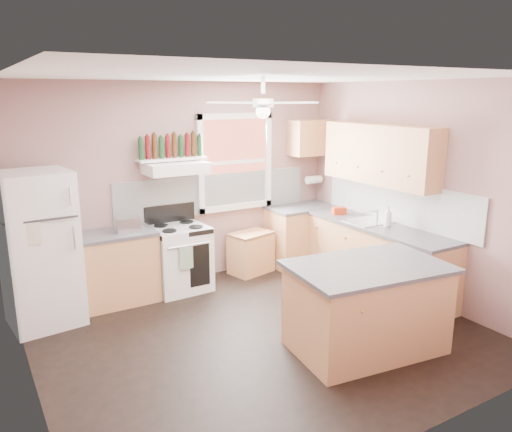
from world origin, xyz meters
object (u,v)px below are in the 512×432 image
refrigerator (39,249)px  stove (180,258)px  cart (251,253)px  island (366,309)px  toaster (128,225)px

refrigerator → stove: bearing=-1.3°
cart → island: 2.53m
refrigerator → cart: (2.83, 0.22, -0.57)m
island → toaster: bearing=131.8°
toaster → refrigerator: bearing=-168.8°
cart → stove: bearing=170.7°
refrigerator → toaster: bearing=-1.0°
refrigerator → stove: (1.70, 0.15, -0.44)m
refrigerator → island: refrigerator is taller
refrigerator → toaster: size_ratio=6.21×
toaster → cart: 1.94m
refrigerator → island: size_ratio=1.20×
refrigerator → cart: size_ratio=2.91×
stove → refrigerator: bearing=-176.9°
cart → island: bearing=-106.2°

